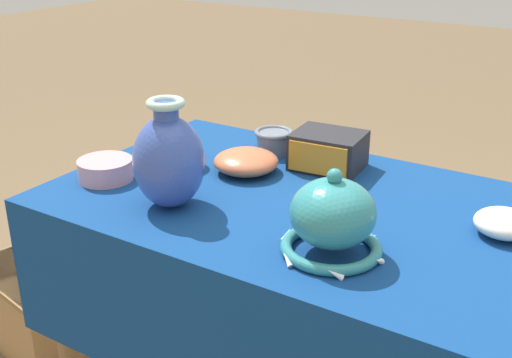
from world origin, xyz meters
name	(u,v)px	position (x,y,z in m)	size (l,w,h in m)	color
display_table	(301,237)	(0.00, -0.02, 0.63)	(1.15, 0.70, 0.71)	olive
vase_tall_bulbous	(169,160)	(-0.24, -0.18, 0.81)	(0.15, 0.15, 0.24)	#3851A8
vase_dome_bell	(332,220)	(0.15, -0.18, 0.77)	(0.20, 0.19, 0.17)	teal
mosaic_tile_box	(328,151)	(-0.05, 0.20, 0.75)	(0.18, 0.15, 0.09)	#232328
bowl_shallow_terracotta	(246,162)	(-0.21, 0.07, 0.73)	(0.16, 0.16, 0.06)	#BC6642
cup_wide_slate	(274,140)	(-0.22, 0.22, 0.74)	(0.10, 0.10, 0.06)	slate
pot_squat_rose	(106,169)	(-0.47, -0.15, 0.73)	(0.13, 0.13, 0.05)	#D19399
bowl_shallow_ivory	(504,223)	(0.40, 0.06, 0.73)	(0.12, 0.12, 0.05)	white
pot_squat_ochre	(178,152)	(-0.38, 0.02, 0.74)	(0.11, 0.11, 0.07)	gold
wooden_crate	(44,303)	(-0.91, -0.05, 0.14)	(0.45, 0.37, 0.27)	#A37A4C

